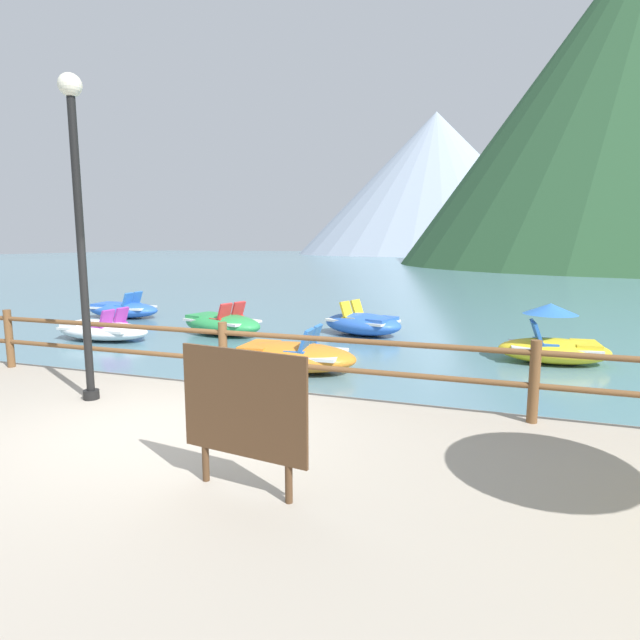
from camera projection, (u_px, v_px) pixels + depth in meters
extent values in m
plane|color=slate|center=(455.00, 272.00, 43.05)|extent=(200.00, 200.00, 0.00)
cylinder|color=brown|center=(9.00, 339.00, 8.35)|extent=(0.12, 0.12, 0.95)
cylinder|color=brown|center=(223.00, 356.00, 7.05)|extent=(0.12, 0.12, 0.95)
cylinder|color=brown|center=(534.00, 382.00, 5.75)|extent=(0.12, 0.12, 0.95)
cylinder|color=brown|center=(223.00, 332.00, 7.00)|extent=(23.80, 0.07, 0.07)
cylinder|color=brown|center=(223.00, 360.00, 7.05)|extent=(23.80, 0.07, 0.07)
cylinder|color=black|center=(82.00, 254.00, 6.41)|extent=(0.10, 0.10, 3.77)
sphere|color=silver|center=(70.00, 85.00, 6.11)|extent=(0.28, 0.28, 0.28)
cylinder|color=black|center=(91.00, 394.00, 6.68)|extent=(0.20, 0.20, 0.12)
cube|color=silver|center=(244.00, 403.00, 4.10)|extent=(1.10, 0.19, 0.80)
cube|color=#4C331E|center=(243.00, 404.00, 4.08)|extent=(1.17, 0.19, 0.88)
cylinder|color=#4C331E|center=(206.00, 461.00, 4.37)|extent=(0.06, 0.06, 0.35)
cylinder|color=#4C331E|center=(289.00, 481.00, 3.99)|extent=(0.06, 0.06, 0.35)
ellipsoid|color=orange|center=(293.00, 357.00, 9.79)|extent=(2.54, 1.39, 0.53)
cube|color=silver|center=(293.00, 352.00, 9.78)|extent=(1.98, 1.14, 0.06)
cube|color=blue|center=(306.00, 346.00, 9.96)|extent=(0.41, 0.41, 0.08)
cube|color=blue|center=(315.00, 336.00, 9.87)|extent=(0.22, 0.41, 0.43)
cube|color=blue|center=(297.00, 352.00, 9.46)|extent=(0.41, 0.41, 0.08)
cube|color=blue|center=(306.00, 341.00, 9.37)|extent=(0.22, 0.41, 0.43)
cube|color=orange|center=(260.00, 347.00, 9.97)|extent=(0.58, 0.94, 0.12)
ellipsoid|color=green|center=(222.00, 324.00, 13.65)|extent=(2.75, 1.86, 0.57)
cube|color=silver|center=(222.00, 320.00, 13.63)|extent=(2.16, 1.50, 0.06)
cube|color=red|center=(234.00, 317.00, 13.71)|extent=(0.49, 0.49, 0.08)
cube|color=red|center=(238.00, 310.00, 13.58)|extent=(0.31, 0.44, 0.43)
cube|color=red|center=(220.00, 319.00, 13.32)|extent=(0.49, 0.49, 0.08)
cube|color=red|center=(225.00, 312.00, 13.18)|extent=(0.31, 0.44, 0.43)
cube|color=green|center=(204.00, 316.00, 14.02)|extent=(0.76, 0.98, 0.12)
ellipsoid|color=white|center=(103.00, 331.00, 12.94)|extent=(2.61, 1.28, 0.45)
cube|color=silver|center=(103.00, 328.00, 12.92)|extent=(2.03, 1.05, 0.06)
cube|color=purple|center=(116.00, 324.00, 13.08)|extent=(0.41, 0.41, 0.08)
cube|color=purple|center=(121.00, 316.00, 12.98)|extent=(0.21, 0.40, 0.43)
cube|color=purple|center=(102.00, 327.00, 12.62)|extent=(0.41, 0.41, 0.08)
cube|color=purple|center=(107.00, 318.00, 12.52)|extent=(0.21, 0.40, 0.43)
cube|color=white|center=(81.00, 324.00, 13.16)|extent=(0.58, 0.88, 0.12)
ellipsoid|color=blue|center=(123.00, 310.00, 16.74)|extent=(2.51, 1.34, 0.51)
cube|color=silver|center=(123.00, 307.00, 16.73)|extent=(1.96, 1.09, 0.06)
cube|color=blue|center=(133.00, 304.00, 16.89)|extent=(0.42, 0.42, 0.08)
cube|color=blue|center=(137.00, 298.00, 16.81)|extent=(0.23, 0.41, 0.43)
cube|color=blue|center=(123.00, 306.00, 16.44)|extent=(0.42, 0.42, 0.08)
cube|color=blue|center=(128.00, 299.00, 16.36)|extent=(0.23, 0.41, 0.43)
cube|color=blue|center=(106.00, 305.00, 16.90)|extent=(0.59, 0.86, 0.12)
ellipsoid|color=yellow|center=(553.00, 351.00, 10.39)|extent=(2.20, 1.23, 0.50)
cube|color=silver|center=(554.00, 347.00, 10.38)|extent=(1.72, 1.01, 0.06)
cube|color=blue|center=(547.00, 345.00, 10.20)|extent=(0.42, 0.42, 0.08)
cube|color=blue|center=(538.00, 334.00, 10.22)|extent=(0.23, 0.41, 0.43)
cube|color=blue|center=(544.00, 341.00, 10.63)|extent=(0.42, 0.42, 0.08)
cube|color=blue|center=(535.00, 330.00, 10.64)|extent=(0.23, 0.41, 0.43)
cube|color=yellow|center=(586.00, 345.00, 10.21)|extent=(0.52, 0.80, 0.12)
cone|color=blue|center=(551.00, 309.00, 10.30)|extent=(1.11, 1.11, 0.22)
ellipsoid|color=blue|center=(363.00, 324.00, 13.62)|extent=(2.49, 1.90, 0.57)
cube|color=silver|center=(363.00, 320.00, 13.60)|extent=(1.96, 1.53, 0.06)
cube|color=yellow|center=(352.00, 318.00, 13.48)|extent=(0.50, 0.50, 0.08)
cube|color=yellow|center=(346.00, 310.00, 13.55)|extent=(0.32, 0.44, 0.43)
cube|color=yellow|center=(363.00, 316.00, 13.90)|extent=(0.50, 0.50, 0.08)
cube|color=yellow|center=(357.00, 308.00, 13.97)|extent=(0.32, 0.44, 0.43)
cube|color=blue|center=(383.00, 320.00, 13.24)|extent=(0.73, 1.02, 0.12)
cone|color=#2D5633|center=(540.00, 172.00, 64.20)|extent=(28.89, 28.89, 22.48)
cone|color=#93A3B7|center=(434.00, 184.00, 114.24)|extent=(60.76, 60.76, 30.95)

